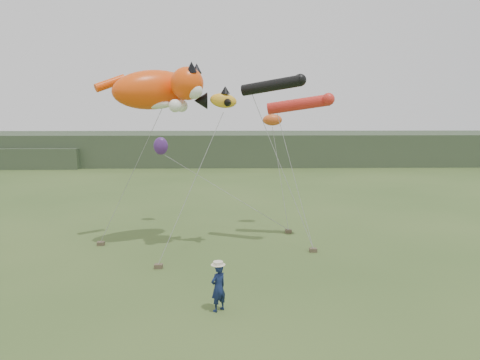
# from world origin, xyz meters

# --- Properties ---
(ground) EXTENTS (120.00, 120.00, 0.00)m
(ground) POSITION_xyz_m (0.00, 0.00, 0.00)
(ground) COLOR #385123
(ground) RESTS_ON ground
(headland) EXTENTS (90.00, 13.00, 4.00)m
(headland) POSITION_xyz_m (-3.11, 44.69, 1.92)
(headland) COLOR #2D3D28
(headland) RESTS_ON ground
(festival_attendant) EXTENTS (0.76, 0.75, 1.77)m
(festival_attendant) POSITION_xyz_m (0.22, -1.50, 0.89)
(festival_attendant) COLOR #121E46
(festival_attendant) RESTS_ON ground
(sandbag_anchors) EXTENTS (15.14, 7.27, 0.19)m
(sandbag_anchors) POSITION_xyz_m (-1.96, 5.34, 0.10)
(sandbag_anchors) COLOR brown
(sandbag_anchors) RESTS_ON ground
(cat_kite) EXTENTS (5.88, 4.08, 2.52)m
(cat_kite) POSITION_xyz_m (-2.88, 6.84, 8.26)
(cat_kite) COLOR #FF4D0C
(cat_kite) RESTS_ON ground
(fish_kite) EXTENTS (2.26, 1.50, 1.16)m
(fish_kite) POSITION_xyz_m (-0.08, 6.29, 7.69)
(fish_kite) COLOR yellow
(fish_kite) RESTS_ON ground
(tube_kites) EXTENTS (5.02, 2.73, 2.06)m
(tube_kites) POSITION_xyz_m (3.93, 7.30, 7.96)
(tube_kites) COLOR black
(tube_kites) RESTS_ON ground
(misc_kites) EXTENTS (7.93, 1.64, 2.53)m
(misc_kites) POSITION_xyz_m (-0.37, 11.23, 5.73)
(misc_kites) COLOR #DD5A22
(misc_kites) RESTS_ON ground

